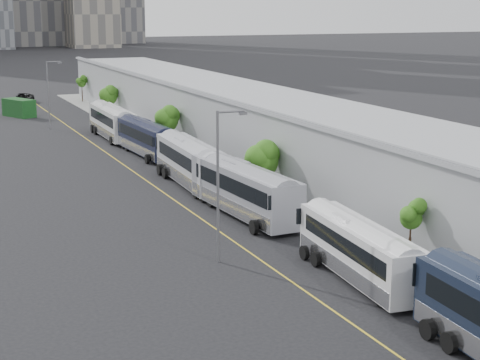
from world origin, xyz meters
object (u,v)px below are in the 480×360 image
shipping_container (19,108)px  street_lamp_far (49,90)px  bus_6 (112,125)px  suv (23,98)px  street_lamp_near (220,177)px  bus_5 (146,141)px  bus_4 (192,166)px  bus_3 (244,194)px  bus_2 (359,255)px

shipping_container → street_lamp_far: bearing=-105.9°
bus_6 → suv: 41.22m
bus_6 → street_lamp_near: size_ratio=1.40×
bus_6 → street_lamp_far: bearing=119.0°
street_lamp_far → shipping_container: 14.60m
bus_5 → shipping_container: size_ratio=2.37×
bus_5 → bus_6: size_ratio=0.95×
bus_4 → shipping_container: bus_4 is taller
bus_3 → bus_4: 11.87m
shipping_container → suv: bearing=55.4°
bus_2 → bus_5: 44.05m
bus_6 → suv: bus_6 is taller
bus_2 → street_lamp_far: size_ratio=1.40×
bus_4 → bus_6: bus_4 is taller
bus_3 → street_lamp_near: bearing=-124.1°
bus_3 → street_lamp_near: street_lamp_near is taller
bus_6 → street_lamp_far: size_ratio=1.53×
bus_3 → bus_6: size_ratio=1.04×
bus_5 → street_lamp_near: 38.41m
bus_2 → street_lamp_far: (-6.39, 67.25, 3.63)m
bus_2 → street_lamp_far: 67.65m
street_lamp_near → shipping_container: street_lamp_near is taller
bus_4 → bus_5: (0.41, 15.94, -0.14)m
bus_6 → street_lamp_near: street_lamp_near is taller
bus_3 → bus_4: (-0.09, 11.87, -0.00)m
shipping_container → suv: shipping_container is taller
bus_2 → suv: (-5.75, 97.71, -0.69)m
street_lamp_far → shipping_container: (-2.21, 13.91, -3.85)m
bus_6 → bus_3: bearing=-89.1°
bus_2 → street_lamp_near: (-6.33, 6.35, 4.04)m
street_lamp_near → bus_5: bearing=80.7°
bus_5 → street_lamp_near: (-6.16, -37.70, 3.96)m
bus_4 → bus_5: size_ratio=1.09×
bus_2 → bus_6: bearing=95.4°
bus_4 → street_lamp_far: size_ratio=1.58×
bus_2 → street_lamp_near: 9.83m
shipping_container → street_lamp_near: bearing=-113.2°
bus_3 → shipping_container: (-8.11, 64.92, -0.43)m
bus_3 → street_lamp_far: (-5.91, 51.01, 3.41)m
bus_5 → street_lamp_near: bearing=-102.2°
suv → bus_3: bearing=-64.8°
bus_5 → suv: size_ratio=2.19×
bus_4 → bus_6: bearing=92.8°
bus_5 → shipping_container: 38.05m
street_lamp_near → suv: (0.58, 91.35, -4.73)m
street_lamp_near → bus_4: bearing=75.2°
bus_3 → bus_5: (0.31, 27.82, -0.14)m
street_lamp_near → street_lamp_far: 60.90m
bus_2 → bus_4: 28.12m
bus_4 → suv: size_ratio=2.38×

